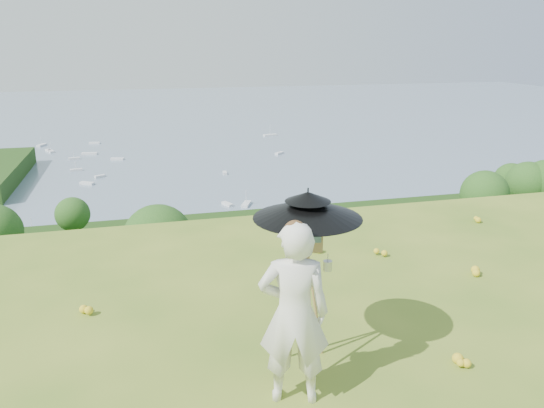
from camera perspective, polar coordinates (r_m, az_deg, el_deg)
name	(u,v)px	position (r m, az deg, el deg)	size (l,w,h in m)	color
shoreline_tier	(167,300)	(87.62, -11.27, -10.10)	(170.00, 28.00, 8.00)	slate
bay_water	(142,130)	(246.08, -13.77, 7.77)	(700.00, 700.00, 0.00)	slate
slope_trees	(184,288)	(42.51, -9.44, -8.95)	(110.00, 50.00, 6.00)	#154716
harbor_town	(164,263)	(84.90, -11.52, -6.19)	(110.00, 22.00, 5.00)	silver
moored_boats	(106,170)	(168.62, -17.43, 3.51)	(140.00, 140.00, 0.70)	silver
painter	(294,314)	(5.19, 2.37, -11.73)	(0.69, 0.45, 1.89)	silver
field_easel	(306,295)	(5.77, 3.67, -9.78)	(0.64, 0.64, 1.68)	olive
sun_umbrella	(307,218)	(5.46, 3.84, -1.51)	(1.13, 1.13, 0.64)	black
painter_cap	(295,227)	(4.82, 2.50, -2.45)	(0.21, 0.25, 0.10)	#C36B6E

